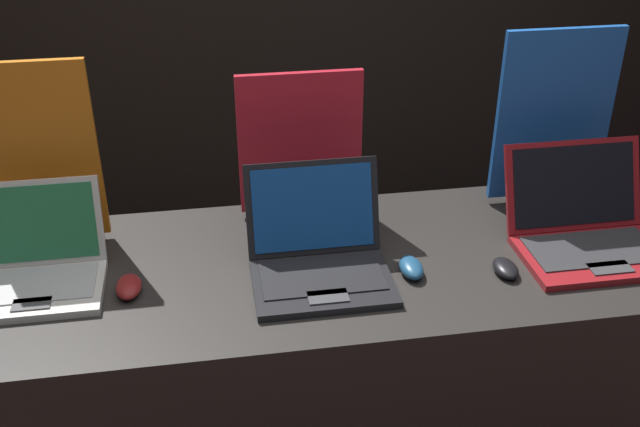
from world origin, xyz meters
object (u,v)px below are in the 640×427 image
object	(u,v)px
laptop_back	(586,227)
laptop_front	(37,264)
mouse_middle	(411,268)
promo_stand_back	(553,122)
mouse_front	(129,287)
promo_stand_front	(36,161)
laptop_middle	(319,253)
mouse_back	(506,268)
promo_stand_middle	(300,149)

from	to	relation	value
laptop_back	laptop_front	bearing A→B (deg)	177.73
mouse_middle	promo_stand_back	bearing A→B (deg)	33.52
mouse_front	promo_stand_front	distance (m)	0.43
laptop_front	promo_stand_front	size ratio (longest dim) A/B	0.62
promo_stand_front	laptop_front	bearing A→B (deg)	-90.00
laptop_middle	laptop_back	world-z (taller)	laptop_middle
mouse_front	mouse_middle	distance (m)	0.73
mouse_middle	laptop_back	world-z (taller)	laptop_back
promo_stand_front	mouse_back	distance (m)	1.27
mouse_middle	mouse_back	xyz separation A→B (m)	(0.25, -0.04, -0.00)
laptop_middle	promo_stand_back	world-z (taller)	promo_stand_back
mouse_middle	promo_stand_back	size ratio (longest dim) A/B	0.20
laptop_middle	promo_stand_middle	world-z (taller)	promo_stand_middle
mouse_front	promo_stand_back	distance (m)	1.30
laptop_back	laptop_middle	bearing A→B (deg)	-179.16
laptop_middle	laptop_back	xyz separation A→B (m)	(0.75, 0.01, -0.00)
mouse_front	mouse_back	xyz separation A→B (m)	(0.97, -0.07, -0.00)
mouse_front	promo_stand_front	world-z (taller)	promo_stand_front
mouse_front	promo_stand_middle	world-z (taller)	promo_stand_middle
laptop_middle	promo_stand_front	bearing A→B (deg)	159.28
promo_stand_front	mouse_back	size ratio (longest dim) A/B	5.24
mouse_middle	mouse_back	size ratio (longest dim) A/B	1.06
promo_stand_middle	mouse_back	size ratio (longest dim) A/B	4.38
promo_stand_front	promo_stand_middle	world-z (taller)	promo_stand_front
promo_stand_front	promo_stand_middle	distance (m)	0.72
mouse_middle	promo_stand_back	xyz separation A→B (m)	(0.51, 0.34, 0.24)
mouse_front	promo_stand_middle	xyz separation A→B (m)	(0.49, 0.34, 0.19)
mouse_back	promo_stand_middle	bearing A→B (deg)	139.72
mouse_middle	promo_stand_back	distance (m)	0.66
laptop_front	mouse_middle	size ratio (longest dim) A/B	3.07
laptop_middle	mouse_middle	distance (m)	0.25
mouse_front	mouse_back	size ratio (longest dim) A/B	1.07
laptop_front	mouse_back	bearing A→B (deg)	-7.22
laptop_back	promo_stand_back	bearing A→B (deg)	90.00
mouse_front	promo_stand_middle	distance (m)	0.62
mouse_middle	laptop_back	xyz separation A→B (m)	(0.51, 0.06, 0.04)
promo_stand_front	laptop_back	xyz separation A→B (m)	(1.46, -0.26, -0.19)
promo_stand_front	promo_stand_back	xyz separation A→B (m)	(1.46, 0.02, 0.01)
laptop_middle	laptop_back	distance (m)	0.75
mouse_front	mouse_back	distance (m)	0.97
promo_stand_middle	mouse_back	bearing A→B (deg)	-40.28
mouse_front	laptop_back	xyz separation A→B (m)	(1.24, 0.02, 0.04)
mouse_middle	mouse_back	bearing A→B (deg)	-8.86
laptop_middle	mouse_middle	bearing A→B (deg)	-10.56
promo_stand_front	promo_stand_middle	xyz separation A→B (m)	(0.71, 0.06, -0.04)
laptop_front	promo_stand_front	bearing A→B (deg)	90.00
promo_stand_front	mouse_middle	distance (m)	1.03
promo_stand_front	laptop_back	world-z (taller)	promo_stand_front
mouse_middle	laptop_middle	bearing A→B (deg)	169.44
laptop_middle	promo_stand_middle	bearing A→B (deg)	90.00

